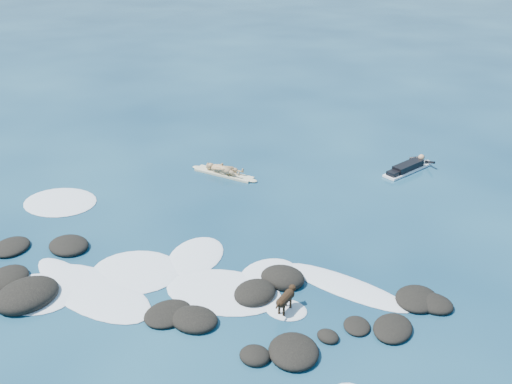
% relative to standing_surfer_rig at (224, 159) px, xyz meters
% --- Properties ---
extents(ground, '(160.00, 160.00, 0.00)m').
position_rel_standing_surfer_rig_xyz_m(ground, '(2.21, -6.60, -0.66)').
color(ground, '#0A2642').
rests_on(ground, ground).
extents(reef_rocks, '(13.28, 5.69, 0.59)m').
position_rel_standing_surfer_rig_xyz_m(reef_rocks, '(2.45, -7.55, -0.56)').
color(reef_rocks, black).
rests_on(reef_rocks, ground).
extents(breaking_foam, '(14.01, 8.02, 0.12)m').
position_rel_standing_surfer_rig_xyz_m(breaking_foam, '(1.31, -7.16, -0.65)').
color(breaking_foam, white).
rests_on(breaking_foam, ground).
extents(standing_surfer_rig, '(2.94, 0.76, 1.67)m').
position_rel_standing_surfer_rig_xyz_m(standing_surfer_rig, '(0.00, 0.00, 0.00)').
color(standing_surfer_rig, beige).
rests_on(standing_surfer_rig, ground).
extents(paddling_surfer_rig, '(1.75, 2.59, 0.47)m').
position_rel_standing_surfer_rig_xyz_m(paddling_surfer_rig, '(6.47, 3.22, -0.50)').
color(paddling_surfer_rig, white).
rests_on(paddling_surfer_rig, ground).
extents(dog, '(0.35, 1.01, 0.64)m').
position_rel_standing_surfer_rig_xyz_m(dog, '(5.19, -6.96, -0.23)').
color(dog, black).
rests_on(dog, ground).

